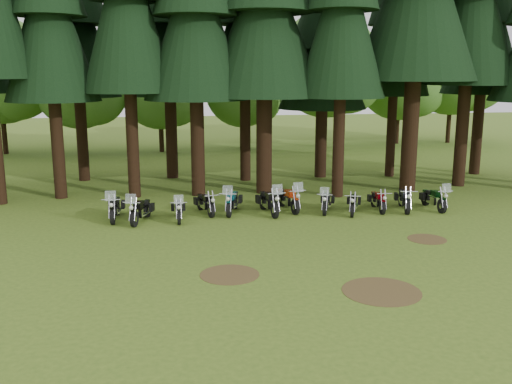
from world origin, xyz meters
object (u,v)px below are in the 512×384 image
motorcycle_2 (179,210)px  motorcycle_9 (378,201)px  motorcycle_4 (232,202)px  motorcycle_8 (353,204)px  motorcycle_10 (404,200)px  motorcycle_5 (269,202)px  motorcycle_11 (434,199)px  motorcycle_6 (288,200)px  motorcycle_7 (326,202)px  motorcycle_1 (141,211)px  motorcycle_0 (115,208)px  motorcycle_3 (205,204)px

motorcycle_2 → motorcycle_9: bearing=2.3°
motorcycle_4 → motorcycle_8: motorcycle_4 is taller
motorcycle_10 → motorcycle_4: bearing=-171.5°
motorcycle_5 → motorcycle_11: bearing=-10.5°
motorcycle_6 → motorcycle_7: 1.65m
motorcycle_6 → motorcycle_8: 2.80m
motorcycle_2 → motorcycle_11: 11.15m
motorcycle_1 → motorcycle_11: size_ratio=1.01×
motorcycle_2 → motorcycle_4: size_ratio=0.90×
motorcycle_0 → motorcycle_7: (8.93, -0.09, -0.05)m
motorcycle_4 → motorcycle_5: 1.57m
motorcycle_1 → motorcycle_8: (8.93, 0.03, -0.05)m
motorcycle_2 → motorcycle_1: bearing=-178.0°
motorcycle_6 → motorcycle_4: bearing=171.8°
motorcycle_5 → motorcycle_7: motorcycle_5 is taller
motorcycle_5 → motorcycle_9: size_ratio=1.18×
motorcycle_3 → motorcycle_4: 1.14m
motorcycle_5 → motorcycle_1: bearing=177.9°
motorcycle_6 → motorcycle_8: motorcycle_6 is taller
motorcycle_5 → motorcycle_10: 5.98m
motorcycle_0 → motorcycle_8: 10.00m
motorcycle_4 → motorcycle_6: 2.48m
motorcycle_1 → motorcycle_10: bearing=18.8°
motorcycle_2 → motorcycle_4: 2.46m
motorcycle_1 → motorcycle_5: bearing=23.3°
motorcycle_0 → motorcycle_6: (7.35, 0.41, 0.01)m
motorcycle_2 → motorcycle_10: 9.81m
motorcycle_3 → motorcycle_8: size_ratio=1.06×
motorcycle_3 → motorcycle_10: (8.64, -0.77, 0.03)m
motorcycle_6 → motorcycle_10: size_ratio=1.07×
motorcycle_1 → motorcycle_3: size_ratio=1.07×
motorcycle_3 → motorcycle_5: bearing=-24.0°
motorcycle_6 → motorcycle_1: bearing=179.0°
motorcycle_6 → motorcycle_11: bearing=-16.9°
motorcycle_4 → motorcycle_6: bearing=18.0°
motorcycle_3 → motorcycle_7: size_ratio=1.03×
motorcycle_6 → motorcycle_9: bearing=-18.9°
motorcycle_2 → motorcycle_10: bearing=1.4°
motorcycle_2 → motorcycle_8: 7.42m
motorcycle_0 → motorcycle_1: bearing=-25.1°
motorcycle_5 → motorcycle_6: bearing=17.0°
motorcycle_8 → motorcycle_7: bearing=179.6°
motorcycle_3 → motorcycle_4: bearing=-18.5°
motorcycle_10 → motorcycle_3: bearing=-171.4°
motorcycle_0 → motorcycle_5: bearing=2.1°
motorcycle_2 → motorcycle_9: size_ratio=1.00×
motorcycle_0 → motorcycle_7: size_ratio=1.16×
motorcycle_2 → motorcycle_4: bearing=20.7°
motorcycle_1 → motorcycle_3: 2.85m
motorcycle_8 → motorcycle_4: bearing=-168.1°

